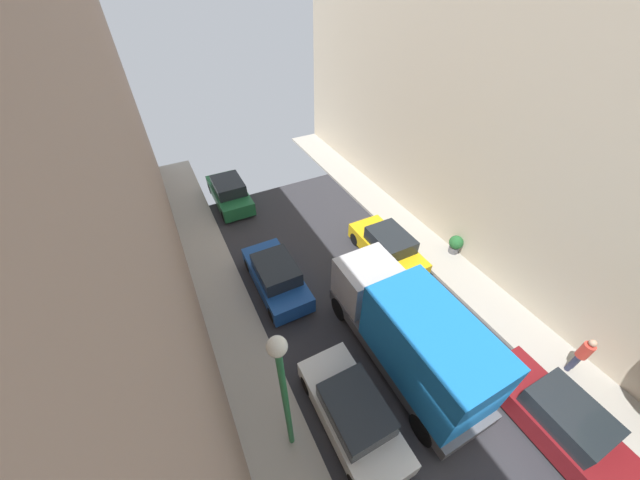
{
  "coord_description": "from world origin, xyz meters",
  "views": [
    {
      "loc": [
        -5.45,
        -1.24,
        11.27
      ],
      "look_at": [
        0.19,
        9.72,
        0.5
      ],
      "focal_mm": 18.51,
      "sensor_mm": 36.0,
      "label": 1
    }
  ],
  "objects_px": {
    "parked_car_left_3": "(276,276)",
    "parked_car_right_3": "(388,247)",
    "parked_car_right_2": "(558,418)",
    "pedestrian": "(582,354)",
    "lamp_post": "(283,385)",
    "potted_plant_2": "(456,244)",
    "parked_car_left_2": "(353,413)",
    "parked_car_left_4": "(229,193)",
    "delivery_truck": "(410,334)"
  },
  "relations": [
    {
      "from": "parked_car_left_3",
      "to": "parked_car_right_3",
      "type": "relative_size",
      "value": 1.0
    },
    {
      "from": "parked_car_right_2",
      "to": "parked_car_right_3",
      "type": "distance_m",
      "value": 8.59
    },
    {
      "from": "pedestrian",
      "to": "lamp_post",
      "type": "distance_m",
      "value": 10.31
    },
    {
      "from": "potted_plant_2",
      "to": "parked_car_left_2",
      "type": "bearing_deg",
      "value": -152.78
    },
    {
      "from": "pedestrian",
      "to": "parked_car_left_3",
      "type": "bearing_deg",
      "value": 132.93
    },
    {
      "from": "parked_car_left_3",
      "to": "potted_plant_2",
      "type": "distance_m",
      "value": 8.72
    },
    {
      "from": "parked_car_left_4",
      "to": "parked_car_left_2",
      "type": "bearing_deg",
      "value": -90.0
    },
    {
      "from": "parked_car_left_2",
      "to": "delivery_truck",
      "type": "distance_m",
      "value": 3.05
    },
    {
      "from": "parked_car_left_3",
      "to": "pedestrian",
      "type": "xyz_separation_m",
      "value": [
        7.77,
        -8.35,
        0.35
      ]
    },
    {
      "from": "parked_car_left_2",
      "to": "parked_car_left_4",
      "type": "xyz_separation_m",
      "value": [
        0.0,
        13.73,
        0.0
      ]
    },
    {
      "from": "delivery_truck",
      "to": "parked_car_right_3",
      "type": "bearing_deg",
      "value": 60.17
    },
    {
      "from": "potted_plant_2",
      "to": "lamp_post",
      "type": "height_order",
      "value": "lamp_post"
    },
    {
      "from": "pedestrian",
      "to": "potted_plant_2",
      "type": "xyz_separation_m",
      "value": [
        0.73,
        6.4,
        -0.4
      ]
    },
    {
      "from": "delivery_truck",
      "to": "lamp_post",
      "type": "bearing_deg",
      "value": -172.74
    },
    {
      "from": "parked_car_right_3",
      "to": "lamp_post",
      "type": "xyz_separation_m",
      "value": [
        -7.3,
        -5.29,
        3.03
      ]
    },
    {
      "from": "parked_car_right_2",
      "to": "potted_plant_2",
      "type": "height_order",
      "value": "parked_car_right_2"
    },
    {
      "from": "parked_car_left_3",
      "to": "parked_car_left_4",
      "type": "xyz_separation_m",
      "value": [
        0.0,
        7.41,
        0.0
      ]
    },
    {
      "from": "parked_car_left_3",
      "to": "lamp_post",
      "type": "bearing_deg",
      "value": -107.66
    },
    {
      "from": "parked_car_left_4",
      "to": "parked_car_right_3",
      "type": "height_order",
      "value": "same"
    },
    {
      "from": "parked_car_left_3",
      "to": "parked_car_right_2",
      "type": "relative_size",
      "value": 1.0
    },
    {
      "from": "parked_car_left_3",
      "to": "delivery_truck",
      "type": "height_order",
      "value": "delivery_truck"
    },
    {
      "from": "parked_car_left_3",
      "to": "pedestrian",
      "type": "height_order",
      "value": "pedestrian"
    },
    {
      "from": "lamp_post",
      "to": "delivery_truck",
      "type": "bearing_deg",
      "value": 7.26
    },
    {
      "from": "parked_car_left_2",
      "to": "parked_car_right_2",
      "type": "xyz_separation_m",
      "value": [
        5.4,
        -2.94,
        0.0
      ]
    },
    {
      "from": "pedestrian",
      "to": "delivery_truck",
      "type": "bearing_deg",
      "value": 149.63
    },
    {
      "from": "parked_car_left_4",
      "to": "potted_plant_2",
      "type": "relative_size",
      "value": 4.42
    },
    {
      "from": "parked_car_left_3",
      "to": "parked_car_right_3",
      "type": "xyz_separation_m",
      "value": [
        5.4,
        -0.67,
        0.0
      ]
    },
    {
      "from": "delivery_truck",
      "to": "parked_car_left_2",
      "type": "bearing_deg",
      "value": -160.88
    },
    {
      "from": "parked_car_left_2",
      "to": "potted_plant_2",
      "type": "xyz_separation_m",
      "value": [
        8.5,
        4.37,
        -0.05
      ]
    },
    {
      "from": "delivery_truck",
      "to": "lamp_post",
      "type": "relative_size",
      "value": 1.21
    },
    {
      "from": "lamp_post",
      "to": "parked_car_right_2",
      "type": "bearing_deg",
      "value": -24.28
    },
    {
      "from": "parked_car_right_3",
      "to": "delivery_truck",
      "type": "bearing_deg",
      "value": -119.83
    },
    {
      "from": "parked_car_right_3",
      "to": "lamp_post",
      "type": "distance_m",
      "value": 9.51
    },
    {
      "from": "parked_car_right_3",
      "to": "lamp_post",
      "type": "height_order",
      "value": "lamp_post"
    },
    {
      "from": "parked_car_left_4",
      "to": "parked_car_right_3",
      "type": "relative_size",
      "value": 1.0
    },
    {
      "from": "parked_car_left_4",
      "to": "lamp_post",
      "type": "distance_m",
      "value": 13.85
    },
    {
      "from": "delivery_truck",
      "to": "pedestrian",
      "type": "relative_size",
      "value": 3.84
    },
    {
      "from": "parked_car_left_2",
      "to": "delivery_truck",
      "type": "relative_size",
      "value": 0.64
    },
    {
      "from": "parked_car_left_4",
      "to": "parked_car_right_2",
      "type": "bearing_deg",
      "value": -72.05
    },
    {
      "from": "potted_plant_2",
      "to": "parked_car_left_3",
      "type": "bearing_deg",
      "value": 167.1
    },
    {
      "from": "parked_car_left_2",
      "to": "parked_car_left_3",
      "type": "bearing_deg",
      "value": 90.0
    },
    {
      "from": "parked_car_left_4",
      "to": "delivery_truck",
      "type": "distance_m",
      "value": 13.12
    },
    {
      "from": "parked_car_left_3",
      "to": "potted_plant_2",
      "type": "height_order",
      "value": "parked_car_left_3"
    },
    {
      "from": "potted_plant_2",
      "to": "lamp_post",
      "type": "xyz_separation_m",
      "value": [
        -10.4,
        -4.02,
        3.08
      ]
    },
    {
      "from": "parked_car_left_3",
      "to": "parked_car_right_2",
      "type": "height_order",
      "value": "same"
    },
    {
      "from": "pedestrian",
      "to": "parked_car_right_2",
      "type": "bearing_deg",
      "value": -158.97
    },
    {
      "from": "parked_car_left_4",
      "to": "parked_car_right_2",
      "type": "distance_m",
      "value": 17.53
    },
    {
      "from": "parked_car_left_2",
      "to": "lamp_post",
      "type": "distance_m",
      "value": 3.6
    },
    {
      "from": "parked_car_left_4",
      "to": "parked_car_right_3",
      "type": "distance_m",
      "value": 9.72
    },
    {
      "from": "parked_car_left_4",
      "to": "parked_car_right_3",
      "type": "xyz_separation_m",
      "value": [
        5.4,
        -8.08,
        0.0
      ]
    }
  ]
}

